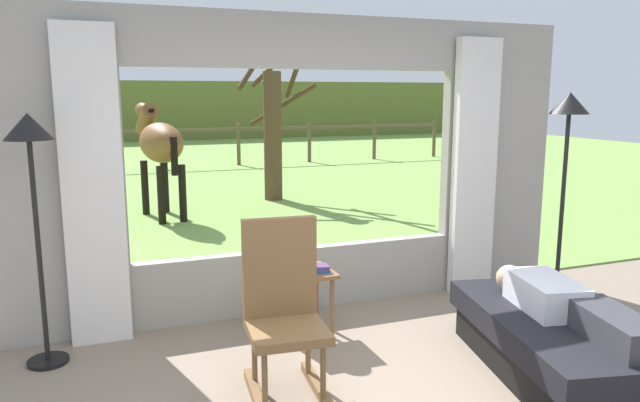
{
  "coord_description": "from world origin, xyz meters",
  "views": [
    {
      "loc": [
        -1.7,
        -2.56,
        1.9
      ],
      "look_at": [
        0.0,
        1.8,
        1.05
      ],
      "focal_mm": 33.43,
      "sensor_mm": 36.0,
      "label": 1
    }
  ],
  "objects_px": {
    "rocking_chair": "(284,310)",
    "potted_plant": "(292,247)",
    "reclining_person": "(566,304)",
    "side_table": "(304,282)",
    "recliner_sofa": "(558,344)",
    "floor_lamp_right": "(567,137)",
    "floor_lamp_left": "(31,164)",
    "pasture_tree": "(274,126)",
    "horse": "(159,143)",
    "book_stack": "(317,269)"
  },
  "relations": [
    {
      "from": "potted_plant",
      "to": "floor_lamp_right",
      "type": "xyz_separation_m",
      "value": [
        2.28,
        -0.43,
        0.84
      ]
    },
    {
      "from": "floor_lamp_left",
      "to": "floor_lamp_right",
      "type": "relative_size",
      "value": 0.93
    },
    {
      "from": "rocking_chair",
      "to": "pasture_tree",
      "type": "bearing_deg",
      "value": 78.93
    },
    {
      "from": "reclining_person",
      "to": "floor_lamp_left",
      "type": "xyz_separation_m",
      "value": [
        -3.26,
        1.5,
        0.91
      ]
    },
    {
      "from": "recliner_sofa",
      "to": "horse",
      "type": "xyz_separation_m",
      "value": [
        -1.89,
        6.32,
        0.94
      ]
    },
    {
      "from": "reclining_person",
      "to": "potted_plant",
      "type": "height_order",
      "value": "potted_plant"
    },
    {
      "from": "floor_lamp_left",
      "to": "floor_lamp_right",
      "type": "bearing_deg",
      "value": -7.29
    },
    {
      "from": "side_table",
      "to": "potted_plant",
      "type": "distance_m",
      "value": 0.29
    },
    {
      "from": "book_stack",
      "to": "floor_lamp_right",
      "type": "distance_m",
      "value": 2.36
    },
    {
      "from": "reclining_person",
      "to": "rocking_chair",
      "type": "xyz_separation_m",
      "value": [
        -1.8,
        0.52,
        0.02
      ]
    },
    {
      "from": "potted_plant",
      "to": "pasture_tree",
      "type": "height_order",
      "value": "pasture_tree"
    },
    {
      "from": "rocking_chair",
      "to": "potted_plant",
      "type": "height_order",
      "value": "rocking_chair"
    },
    {
      "from": "potted_plant",
      "to": "pasture_tree",
      "type": "relative_size",
      "value": 0.11
    },
    {
      "from": "floor_lamp_left",
      "to": "horse",
      "type": "xyz_separation_m",
      "value": [
        1.37,
        4.86,
        -0.27
      ]
    },
    {
      "from": "rocking_chair",
      "to": "floor_lamp_right",
      "type": "distance_m",
      "value": 2.86
    },
    {
      "from": "horse",
      "to": "side_table",
      "type": "bearing_deg",
      "value": -94.52
    },
    {
      "from": "potted_plant",
      "to": "floor_lamp_left",
      "type": "height_order",
      "value": "floor_lamp_left"
    },
    {
      "from": "side_table",
      "to": "floor_lamp_right",
      "type": "bearing_deg",
      "value": -9.58
    },
    {
      "from": "floor_lamp_right",
      "to": "book_stack",
      "type": "bearing_deg",
      "value": 171.88
    },
    {
      "from": "floor_lamp_right",
      "to": "floor_lamp_left",
      "type": "bearing_deg",
      "value": 172.71
    },
    {
      "from": "rocking_chair",
      "to": "horse",
      "type": "height_order",
      "value": "horse"
    },
    {
      "from": "side_table",
      "to": "pasture_tree",
      "type": "bearing_deg",
      "value": 75.23
    },
    {
      "from": "potted_plant",
      "to": "floor_lamp_right",
      "type": "relative_size",
      "value": 0.17
    },
    {
      "from": "rocking_chair",
      "to": "floor_lamp_left",
      "type": "bearing_deg",
      "value": 151.52
    },
    {
      "from": "recliner_sofa",
      "to": "horse",
      "type": "relative_size",
      "value": 1.02
    },
    {
      "from": "rocking_chair",
      "to": "potted_plant",
      "type": "xyz_separation_m",
      "value": [
        0.35,
        0.89,
        0.16
      ]
    },
    {
      "from": "reclining_person",
      "to": "rocking_chair",
      "type": "height_order",
      "value": "rocking_chair"
    },
    {
      "from": "side_table",
      "to": "floor_lamp_left",
      "type": "bearing_deg",
      "value": 175.41
    },
    {
      "from": "rocking_chair",
      "to": "pasture_tree",
      "type": "xyz_separation_m",
      "value": [
        2.0,
        6.75,
        0.78
      ]
    },
    {
      "from": "floor_lamp_left",
      "to": "reclining_person",
      "type": "bearing_deg",
      "value": -24.75
    },
    {
      "from": "reclining_person",
      "to": "side_table",
      "type": "height_order",
      "value": "reclining_person"
    },
    {
      "from": "horse",
      "to": "pasture_tree",
      "type": "xyz_separation_m",
      "value": [
        2.09,
        0.91,
        0.17
      ]
    },
    {
      "from": "recliner_sofa",
      "to": "book_stack",
      "type": "xyz_separation_m",
      "value": [
        -1.28,
        1.23,
        0.33
      ]
    },
    {
      "from": "potted_plant",
      "to": "recliner_sofa",
      "type": "bearing_deg",
      "value": -43.28
    },
    {
      "from": "floor_lamp_right",
      "to": "recliner_sofa",
      "type": "bearing_deg",
      "value": -132.12
    },
    {
      "from": "recliner_sofa",
      "to": "horse",
      "type": "height_order",
      "value": "horse"
    },
    {
      "from": "rocking_chair",
      "to": "floor_lamp_right",
      "type": "bearing_deg",
      "value": 15.19
    },
    {
      "from": "recliner_sofa",
      "to": "rocking_chair",
      "type": "distance_m",
      "value": 1.89
    },
    {
      "from": "recliner_sofa",
      "to": "horse",
      "type": "bearing_deg",
      "value": 119.4
    },
    {
      "from": "book_stack",
      "to": "floor_lamp_left",
      "type": "bearing_deg",
      "value": 173.6
    },
    {
      "from": "reclining_person",
      "to": "rocking_chair",
      "type": "relative_size",
      "value": 1.28
    },
    {
      "from": "book_stack",
      "to": "floor_lamp_left",
      "type": "xyz_separation_m",
      "value": [
        -1.97,
        0.22,
        0.88
      ]
    },
    {
      "from": "rocking_chair",
      "to": "horse",
      "type": "xyz_separation_m",
      "value": [
        -0.09,
        5.84,
        0.61
      ]
    },
    {
      "from": "rocking_chair",
      "to": "floor_lamp_left",
      "type": "xyz_separation_m",
      "value": [
        -1.46,
        0.98,
        0.88
      ]
    },
    {
      "from": "recliner_sofa",
      "to": "floor_lamp_right",
      "type": "height_order",
      "value": "floor_lamp_right"
    },
    {
      "from": "recliner_sofa",
      "to": "rocking_chair",
      "type": "height_order",
      "value": "rocking_chair"
    },
    {
      "from": "recliner_sofa",
      "to": "book_stack",
      "type": "distance_m",
      "value": 1.81
    },
    {
      "from": "rocking_chair",
      "to": "side_table",
      "type": "xyz_separation_m",
      "value": [
        0.43,
        0.83,
        -0.12
      ]
    },
    {
      "from": "potted_plant",
      "to": "reclining_person",
      "type": "bearing_deg",
      "value": -44.29
    },
    {
      "from": "floor_lamp_right",
      "to": "pasture_tree",
      "type": "relative_size",
      "value": 0.63
    }
  ]
}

